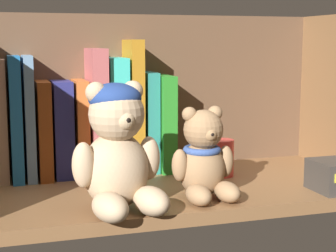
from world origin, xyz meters
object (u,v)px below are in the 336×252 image
(book_7, at_px, (79,127))
(book_9, at_px, (114,115))
(book_2, at_px, (1,120))
(book_6, at_px, (61,128))
(book_4, at_px, (28,117))
(book_8, at_px, (94,111))
(book_11, at_px, (145,121))
(teddy_bear_smaller, at_px, (204,159))
(book_12, at_px, (160,122))
(teddy_bear_larger, at_px, (118,150))
(pillar_candle, at_px, (221,158))
(book_10, at_px, (131,106))
(book_5, at_px, (43,129))
(book_3, at_px, (15,117))

(book_7, relative_size, book_9, 0.82)
(book_2, height_order, book_6, book_2)
(book_4, distance_m, book_8, 0.12)
(book_11, xyz_separation_m, teddy_bear_smaller, (0.03, -0.22, -0.03))
(book_6, bearing_deg, book_4, 180.00)
(book_12, bearing_deg, teddy_bear_larger, -119.26)
(book_4, distance_m, pillar_candle, 0.35)
(book_12, bearing_deg, book_7, 180.00)
(book_10, relative_size, teddy_bear_smaller, 1.71)
(book_6, bearing_deg, book_10, 0.00)
(book_8, xyz_separation_m, teddy_bear_smaller, (0.13, -0.22, -0.05))
(book_5, relative_size, book_10, 0.71)
(pillar_candle, bearing_deg, book_11, 140.07)
(book_10, xyz_separation_m, pillar_candle, (0.14, -0.09, -0.09))
(book_11, height_order, teddy_bear_smaller, book_11)
(book_4, xyz_separation_m, book_7, (0.09, 0.00, -0.02))
(teddy_bear_smaller, bearing_deg, pillar_candle, 56.97)
(book_4, relative_size, book_11, 1.18)
(book_9, xyz_separation_m, book_10, (0.03, 0.00, 0.02))
(book_7, xyz_separation_m, book_10, (0.10, 0.00, 0.04))
(book_5, xyz_separation_m, pillar_candle, (0.30, -0.09, -0.05))
(book_2, height_order, book_10, book_10)
(book_9, height_order, book_11, book_9)
(book_6, distance_m, book_8, 0.07)
(book_10, bearing_deg, pillar_candle, -34.00)
(book_4, xyz_separation_m, pillar_candle, (0.33, -0.09, -0.07))
(book_2, xyz_separation_m, book_5, (0.07, 0.00, -0.02))
(book_2, height_order, book_5, book_2)
(book_9, xyz_separation_m, teddy_bear_smaller, (0.09, -0.22, -0.04))
(book_7, bearing_deg, pillar_candle, -21.80)
(book_5, height_order, book_11, book_11)
(book_2, xyz_separation_m, book_7, (0.13, 0.00, -0.02))
(book_6, relative_size, pillar_candle, 2.61)
(book_9, distance_m, book_12, 0.09)
(book_8, relative_size, book_11, 1.24)
(book_4, xyz_separation_m, book_9, (0.15, 0.00, -0.00))
(book_7, relative_size, teddy_bear_larger, 0.94)
(book_9, xyz_separation_m, pillar_candle, (0.17, -0.09, -0.07))
(book_2, relative_size, book_8, 0.92)
(book_3, bearing_deg, teddy_bear_larger, -61.26)
(book_3, distance_m, book_6, 0.08)
(book_10, bearing_deg, book_2, 180.00)
(teddy_bear_smaller, bearing_deg, book_4, 138.54)
(book_6, height_order, teddy_bear_larger, teddy_bear_larger)
(book_2, distance_m, book_11, 0.26)
(book_10, distance_m, book_12, 0.07)
(book_11, height_order, pillar_candle, book_11)
(teddy_bear_smaller, height_order, pillar_candle, teddy_bear_smaller)
(book_12, height_order, teddy_bear_larger, teddy_bear_larger)
(book_4, relative_size, book_8, 0.95)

